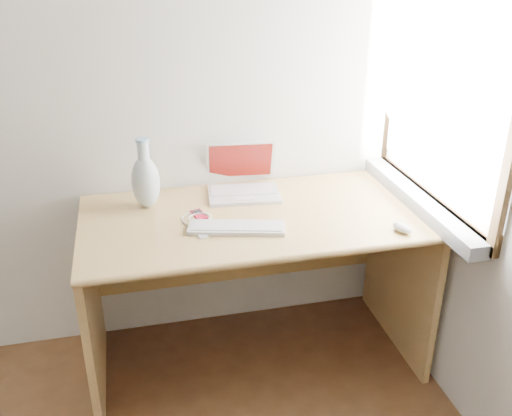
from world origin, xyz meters
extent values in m
cube|color=white|center=(1.75, 1.30, 1.32)|extent=(0.01, 0.90, 1.00)
cube|color=gray|center=(1.69, 1.30, 0.79)|extent=(0.10, 0.96, 0.06)
cube|color=silver|center=(1.67, 1.30, 1.35)|extent=(0.02, 0.84, 0.92)
cube|color=tan|center=(0.99, 1.38, 0.75)|extent=(1.44, 0.72, 0.03)
cube|color=tan|center=(0.28, 1.38, 0.37)|extent=(0.03, 0.68, 0.73)
cube|color=tan|center=(1.70, 1.38, 0.37)|extent=(0.03, 0.68, 0.73)
cube|color=tan|center=(0.99, 1.73, 0.49)|extent=(1.38, 0.03, 0.49)
cube|color=white|center=(0.98, 1.58, 0.77)|extent=(0.33, 0.25, 0.02)
cube|color=white|center=(0.98, 1.58, 0.78)|extent=(0.30, 0.15, 0.00)
cube|color=white|center=(0.98, 1.68, 0.88)|extent=(0.32, 0.11, 0.20)
cube|color=maroon|center=(0.98, 1.68, 0.88)|extent=(0.29, 0.10, 0.17)
cube|color=white|center=(0.89, 1.26, 0.77)|extent=(0.40, 0.21, 0.02)
cube|color=white|center=(0.89, 1.26, 0.78)|extent=(0.37, 0.17, 0.00)
ellipsoid|color=white|center=(1.52, 1.10, 0.78)|extent=(0.08, 0.10, 0.03)
cube|color=#B10C28|center=(0.76, 1.42, 0.77)|extent=(0.06, 0.11, 0.01)
cube|color=black|center=(0.76, 1.42, 0.77)|extent=(0.04, 0.04, 0.00)
torus|color=white|center=(0.75, 1.38, 0.77)|extent=(0.13, 0.13, 0.01)
cube|color=white|center=(0.74, 1.25, 0.77)|extent=(0.05, 0.09, 0.01)
ellipsoid|color=silver|center=(0.56, 1.56, 0.88)|extent=(0.12, 0.12, 0.23)
cylinder|color=silver|center=(0.56, 1.56, 1.02)|extent=(0.05, 0.05, 0.09)
cylinder|color=#8ABADD|center=(0.56, 1.56, 1.06)|extent=(0.06, 0.06, 0.01)
camera|label=1|loc=(0.51, -0.71, 1.80)|focal=40.00mm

